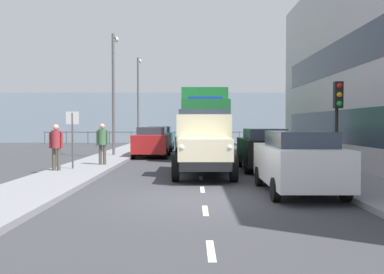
# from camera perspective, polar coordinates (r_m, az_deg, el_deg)

# --- Properties ---
(ground_plane) EXTENTS (80.00, 80.00, 0.00)m
(ground_plane) POSITION_cam_1_polar(r_m,az_deg,el_deg) (21.08, 0.89, -3.43)
(ground_plane) COLOR #38383D
(sidewalk_left) EXTENTS (2.35, 37.64, 0.15)m
(sidewalk_left) POSITION_cam_1_polar(r_m,az_deg,el_deg) (21.66, 13.59, -3.14)
(sidewalk_left) COLOR gray
(sidewalk_left) RESTS_ON ground_plane
(sidewalk_right) EXTENTS (2.35, 37.64, 0.15)m
(sidewalk_right) POSITION_cam_1_polar(r_m,az_deg,el_deg) (21.54, -11.87, -3.15)
(sidewalk_right) COLOR gray
(sidewalk_right) RESTS_ON ground_plane
(road_centreline_markings) EXTENTS (0.12, 32.58, 0.01)m
(road_centreline_markings) POSITION_cam_1_polar(r_m,az_deg,el_deg) (20.02, 0.93, -3.69)
(road_centreline_markings) COLOR silver
(road_centreline_markings) RESTS_ON ground_plane
(sea_horizon) EXTENTS (80.00, 0.80, 5.00)m
(sea_horizon) POSITION_cam_1_polar(r_m,az_deg,el_deg) (42.81, 0.52, 2.60)
(sea_horizon) COLOR #8C9EAD
(sea_horizon) RESTS_ON ground_plane
(seawall_railing) EXTENTS (28.08, 0.08, 1.20)m
(seawall_railing) POSITION_cam_1_polar(r_m,az_deg,el_deg) (39.22, 0.55, 0.35)
(seawall_railing) COLOR #4C5156
(seawall_railing) RESTS_ON ground_plane
(truck_vintage_cream) EXTENTS (2.17, 5.64, 2.43)m
(truck_vintage_cream) POSITION_cam_1_polar(r_m,az_deg,el_deg) (15.39, 1.59, -0.98)
(truck_vintage_cream) COLOR black
(truck_vintage_cream) RESTS_ON ground_plane
(lorry_cargo_green) EXTENTS (2.58, 8.20, 3.87)m
(lorry_cargo_green) POSITION_cam_1_polar(r_m,az_deg,el_deg) (24.55, 1.60, 2.17)
(lorry_cargo_green) COLOR #1E7033
(lorry_cargo_green) RESTS_ON ground_plane
(car_white_kerbside_near) EXTENTS (1.91, 4.30, 1.72)m
(car_white_kerbside_near) POSITION_cam_1_polar(r_m,az_deg,el_deg) (12.13, 13.99, -3.13)
(car_white_kerbside_near) COLOR white
(car_white_kerbside_near) RESTS_ON ground_plane
(car_black_kerbside_1) EXTENTS (1.88, 4.00, 1.72)m
(car_black_kerbside_1) POSITION_cam_1_polar(r_m,az_deg,el_deg) (17.70, 9.58, -1.55)
(car_black_kerbside_1) COLOR black
(car_black_kerbside_1) RESTS_ON ground_plane
(car_red_oppositeside_0) EXTENTS (1.96, 4.20, 1.72)m
(car_red_oppositeside_0) POSITION_cam_1_polar(r_m,az_deg,el_deg) (24.49, -5.37, -0.60)
(car_red_oppositeside_0) COLOR #B21E1E
(car_red_oppositeside_0) RESTS_ON ground_plane
(car_teal_oppositeside_1) EXTENTS (1.88, 4.07, 1.72)m
(car_teal_oppositeside_1) POSITION_cam_1_polar(r_m,az_deg,el_deg) (30.11, -4.33, -0.14)
(car_teal_oppositeside_1) COLOR #1E6670
(car_teal_oppositeside_1) RESTS_ON ground_plane
(pedestrian_near_railing) EXTENTS (0.53, 0.34, 1.75)m
(pedestrian_near_railing) POSITION_cam_1_polar(r_m,az_deg,el_deg) (16.90, -17.76, -0.80)
(pedestrian_near_railing) COLOR #4C473D
(pedestrian_near_railing) RESTS_ON sidewalk_right
(pedestrian_in_dark_coat) EXTENTS (0.53, 0.34, 1.77)m
(pedestrian_in_dark_coat) POSITION_cam_1_polar(r_m,az_deg,el_deg) (18.80, -11.92, -0.45)
(pedestrian_in_dark_coat) COLOR #4C473D
(pedestrian_in_dark_coat) RESTS_ON sidewalk_right
(traffic_light_near) EXTENTS (0.28, 0.41, 3.20)m
(traffic_light_near) POSITION_cam_1_polar(r_m,az_deg,el_deg) (15.29, 18.95, 3.76)
(traffic_light_near) COLOR black
(traffic_light_near) RESTS_ON sidewalk_left
(lamp_post_promenade) EXTENTS (0.32, 1.14, 6.84)m
(lamp_post_promenade) POSITION_cam_1_polar(r_m,az_deg,el_deg) (24.74, -10.44, 7.06)
(lamp_post_promenade) COLOR #59595B
(lamp_post_promenade) RESTS_ON sidewalk_right
(lamp_post_far) EXTENTS (0.32, 1.14, 6.96)m
(lamp_post_far) POSITION_cam_1_polar(r_m,az_deg,el_deg) (33.99, -7.20, 5.75)
(lamp_post_far) COLOR #59595B
(lamp_post_far) RESTS_ON sidewalk_right
(street_sign) EXTENTS (0.50, 0.07, 2.25)m
(street_sign) POSITION_cam_1_polar(r_m,az_deg,el_deg) (17.39, -15.72, 0.94)
(street_sign) COLOR #4C4C4C
(street_sign) RESTS_ON sidewalk_right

